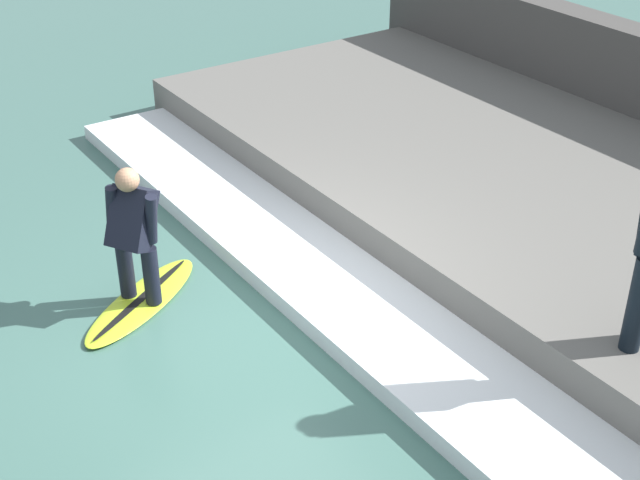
% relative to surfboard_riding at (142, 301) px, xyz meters
% --- Properties ---
extents(ground_plane, '(28.00, 28.00, 0.00)m').
position_rel_surfboard_riding_xyz_m(ground_plane, '(0.71, -0.95, -0.03)').
color(ground_plane, '#426B60').
extents(concrete_ledge, '(4.40, 10.52, 0.51)m').
position_rel_surfboard_riding_xyz_m(concrete_ledge, '(4.37, -0.95, 0.22)').
color(concrete_ledge, '#66635E').
rests_on(concrete_ledge, ground_plane).
extents(wave_foam_crest, '(1.15, 9.99, 0.18)m').
position_rel_surfboard_riding_xyz_m(wave_foam_crest, '(1.60, -0.95, 0.06)').
color(wave_foam_crest, white).
rests_on(wave_foam_crest, ground_plane).
extents(surfboard_riding, '(1.66, 1.27, 0.07)m').
position_rel_surfboard_riding_xyz_m(surfboard_riding, '(0.00, 0.00, 0.00)').
color(surfboard_riding, '#BFE02D').
rests_on(surfboard_riding, ground_plane).
extents(surfer_riding, '(0.57, 0.57, 1.37)m').
position_rel_surfboard_riding_xyz_m(surfer_riding, '(0.00, 0.00, 0.79)').
color(surfer_riding, black).
rests_on(surfer_riding, surfboard_riding).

